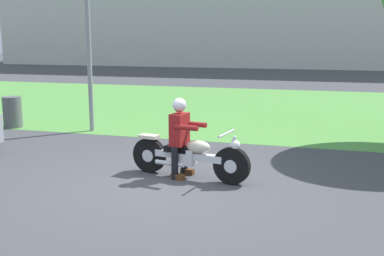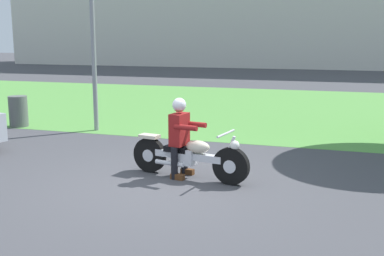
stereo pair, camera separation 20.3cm
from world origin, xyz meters
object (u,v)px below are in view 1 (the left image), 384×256
object	(u,v)px
trash_can	(12,112)
rider_lead	(180,131)
streetlight_pole	(92,4)
motorcycle_lead	(189,156)

from	to	relation	value
trash_can	rider_lead	bearing A→B (deg)	-28.45
trash_can	streetlight_pole	bearing A→B (deg)	3.87
motorcycle_lead	trash_can	size ratio (longest dim) A/B	2.63
motorcycle_lead	streetlight_pole	bearing A→B (deg)	146.88
rider_lead	streetlight_pole	size ratio (longest dim) A/B	0.27
motorcycle_lead	streetlight_pole	xyz separation A→B (m)	(-3.55, 3.35, 2.86)
rider_lead	streetlight_pole	xyz separation A→B (m)	(-3.38, 3.32, 2.44)
rider_lead	trash_can	distance (m)	6.63
motorcycle_lead	rider_lead	bearing A→B (deg)	179.17
streetlight_pole	trash_can	world-z (taller)	streetlight_pole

